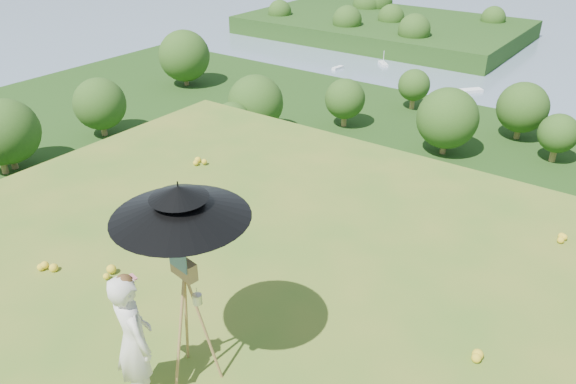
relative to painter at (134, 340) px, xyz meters
The scene contains 7 objects.
forest_slope 46.53m from the painter, 88.87° to the left, with size 140.00×56.00×22.00m, color #17350E.
peninsula 175.09m from the painter, 115.51° to the left, with size 90.00×60.00×12.00m, color #17350E, non-canonical shape.
wildflowers 1.42m from the painter, 53.96° to the left, with size 10.00×10.50×0.12m, color yellow, non-canonical shape.
painter is the anchor object (origin of this frame).
field_easel 0.61m from the painter, 67.08° to the left, with size 0.66×0.66×1.74m, color #9F7342, non-canonical shape.
sun_umbrella 1.31m from the painter, 67.61° to the left, with size 1.39×1.39×1.05m, color black, non-canonical shape.
painter_cap 0.77m from the painter, ahead, with size 0.19×0.23×0.10m, color #D4747E, non-canonical shape.
Camera 1 is at (3.12, -3.33, 4.89)m, focal length 35.00 mm.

